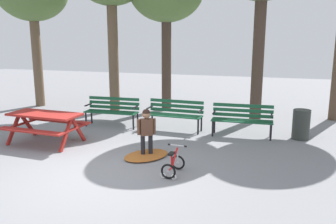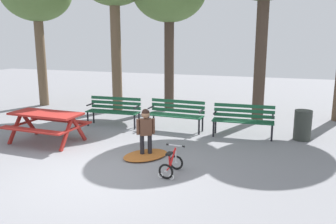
# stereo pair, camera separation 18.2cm
# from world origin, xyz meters

# --- Properties ---
(ground) EXTENTS (36.00, 36.00, 0.00)m
(ground) POSITION_xyz_m (0.00, 0.00, 0.00)
(ground) COLOR gray
(picnic_table) EXTENTS (1.87, 1.43, 0.79)m
(picnic_table) POSITION_xyz_m (-2.19, 1.56, 0.59)
(picnic_table) COLOR maroon
(picnic_table) RESTS_ON ground
(park_bench_far_left) EXTENTS (1.61, 0.51, 0.85)m
(park_bench_far_left) POSITION_xyz_m (-1.35, 3.63, 0.51)
(park_bench_far_left) COLOR #195133
(park_bench_far_left) RESTS_ON ground
(park_bench_left) EXTENTS (1.62, 0.53, 0.85)m
(park_bench_left) POSITION_xyz_m (0.55, 3.74, 0.51)
(park_bench_left) COLOR #195133
(park_bench_left) RESTS_ON ground
(park_bench_right) EXTENTS (1.61, 0.51, 0.85)m
(park_bench_right) POSITION_xyz_m (2.45, 3.65, 0.51)
(park_bench_right) COLOR #195133
(park_bench_right) RESTS_ON ground
(child_standing) EXTENTS (0.37, 0.27, 1.09)m
(child_standing) POSITION_xyz_m (0.58, 1.34, 0.64)
(child_standing) COLOR black
(child_standing) RESTS_ON ground
(kids_bicycle) EXTENTS (0.40, 0.58, 0.54)m
(kids_bicycle) POSITION_xyz_m (1.43, 0.53, 0.20)
(kids_bicycle) COLOR black
(kids_bicycle) RESTS_ON ground
(leaf_pile) EXTENTS (1.21, 1.32, 0.07)m
(leaf_pile) POSITION_xyz_m (0.57, 1.32, 0.04)
(leaf_pile) COLOR #9E5623
(leaf_pile) RESTS_ON ground
(trash_bin) EXTENTS (0.44, 0.44, 0.78)m
(trash_bin) POSITION_xyz_m (3.94, 3.81, 0.39)
(trash_bin) COLOR #2D332D
(trash_bin) RESTS_ON ground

